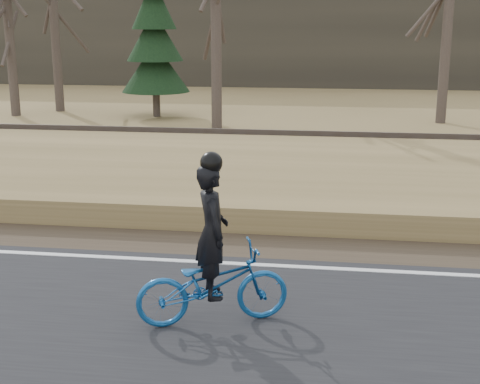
# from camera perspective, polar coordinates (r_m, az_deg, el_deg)

# --- Properties ---
(ground) EXTENTS (120.00, 120.00, 0.00)m
(ground) POSITION_cam_1_polar(r_m,az_deg,el_deg) (9.88, 1.18, -6.97)
(ground) COLOR #987E4D
(ground) RESTS_ON ground
(road) EXTENTS (120.00, 6.00, 0.06)m
(road) POSITION_cam_1_polar(r_m,az_deg,el_deg) (7.61, -1.18, -13.56)
(road) COLOR black
(road) RESTS_ON ground
(edge_line) EXTENTS (120.00, 0.12, 0.01)m
(edge_line) POSITION_cam_1_polar(r_m,az_deg,el_deg) (10.04, 1.32, -6.21)
(edge_line) COLOR silver
(edge_line) RESTS_ON road
(shoulder) EXTENTS (120.00, 1.60, 0.04)m
(shoulder) POSITION_cam_1_polar(r_m,az_deg,el_deg) (10.99, 1.94, -4.61)
(shoulder) COLOR #473A2B
(shoulder) RESTS_ON ground
(embankment) EXTENTS (120.00, 5.00, 0.44)m
(embankment) POSITION_cam_1_polar(r_m,az_deg,el_deg) (13.80, 3.31, 0.20)
(embankment) COLOR #987E4D
(embankment) RESTS_ON ground
(ballast) EXTENTS (120.00, 3.00, 0.45)m
(ballast) POSITION_cam_1_polar(r_m,az_deg,el_deg) (17.50, 4.38, 3.24)
(ballast) COLOR slate
(ballast) RESTS_ON ground
(railroad) EXTENTS (120.00, 2.40, 0.29)m
(railroad) POSITION_cam_1_polar(r_m,az_deg,el_deg) (17.44, 4.40, 4.22)
(railroad) COLOR black
(railroad) RESTS_ON ballast
(treeline_backdrop) EXTENTS (120.00, 4.00, 6.00)m
(treeline_backdrop) POSITION_cam_1_polar(r_m,az_deg,el_deg) (39.15, 6.71, 13.43)
(treeline_backdrop) COLOR #383328
(treeline_backdrop) RESTS_ON ground
(cyclist) EXTENTS (1.94, 1.23, 2.10)m
(cyclist) POSITION_cam_1_polar(r_m,az_deg,el_deg) (7.99, -2.36, -6.75)
(cyclist) COLOR #144E8D
(cyclist) RESTS_ON road
(bare_tree_far_left) EXTENTS (0.36, 0.36, 6.47)m
(bare_tree_far_left) POSITION_cam_1_polar(r_m,az_deg,el_deg) (27.51, -19.10, 12.88)
(bare_tree_far_left) COLOR #4D4038
(bare_tree_far_left) RESTS_ON ground
(bare_tree_left) EXTENTS (0.36, 0.36, 7.98)m
(bare_tree_left) POSITION_cam_1_polar(r_m,az_deg,el_deg) (28.42, -15.62, 14.68)
(bare_tree_left) COLOR #4D4038
(bare_tree_left) RESTS_ON ground
(bare_tree_near_left) EXTENTS (0.36, 0.36, 7.50)m
(bare_tree_near_left) POSITION_cam_1_polar(r_m,az_deg,el_deg) (22.92, -2.07, 14.77)
(bare_tree_near_left) COLOR #4D4038
(bare_tree_near_left) RESTS_ON ground
(conifer) EXTENTS (2.60, 2.60, 6.32)m
(conifer) POSITION_cam_1_polar(r_m,az_deg,el_deg) (26.06, -7.31, 12.95)
(conifer) COLOR #4D4038
(conifer) RESTS_ON ground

